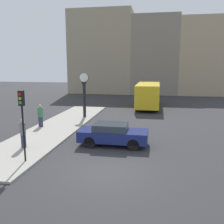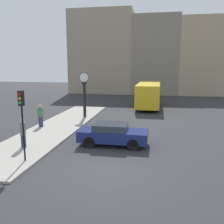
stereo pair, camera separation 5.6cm
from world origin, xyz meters
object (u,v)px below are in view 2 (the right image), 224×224
at_px(bus_distant, 149,94).
at_px(traffic_light_near, 22,111).
at_px(street_clock, 84,95).
at_px(pedestrian_green_hoodie, 41,116).
at_px(sedan_car, 113,134).
at_px(pedestrian_grey_jacket, 23,133).

distance_m(bus_distant, traffic_light_near, 19.72).
xyz_separation_m(bus_distant, street_clock, (-5.74, -7.50, 0.62)).
xyz_separation_m(traffic_light_near, pedestrian_green_hoodie, (-2.57, 7.04, -1.73)).
relative_size(sedan_car, street_clock, 1.02).
relative_size(street_clock, pedestrian_green_hoodie, 2.33).
relative_size(pedestrian_green_hoodie, pedestrian_grey_jacket, 1.01).
relative_size(bus_distant, traffic_light_near, 2.35).
relative_size(sedan_car, bus_distant, 0.50).
xyz_separation_m(bus_distant, pedestrian_green_hoodie, (-8.13, -11.85, -0.63)).
distance_m(traffic_light_near, pedestrian_grey_jacket, 2.88).
bearing_deg(sedan_car, pedestrian_green_hoodie, 152.85).
bearing_deg(pedestrian_grey_jacket, street_clock, 83.81).
xyz_separation_m(bus_distant, pedestrian_grey_jacket, (-6.77, -16.92, -0.62)).
relative_size(sedan_car, traffic_light_near, 1.18).
bearing_deg(traffic_light_near, pedestrian_grey_jacket, 121.33).
bearing_deg(sedan_car, bus_distant, 83.96).
bearing_deg(pedestrian_green_hoodie, bus_distant, 55.53).
distance_m(sedan_car, pedestrian_grey_jacket, 5.44).
distance_m(bus_distant, pedestrian_green_hoodie, 14.39).
bearing_deg(pedestrian_green_hoodie, pedestrian_grey_jacket, -74.88).
height_order(bus_distant, traffic_light_near, traffic_light_near).
bearing_deg(bus_distant, pedestrian_grey_jacket, -111.80).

